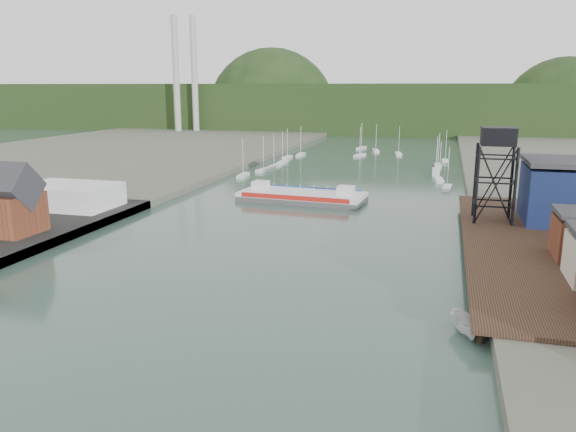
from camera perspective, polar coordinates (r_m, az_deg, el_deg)
The scene contains 10 objects.
ground at distance 55.93m, azimuth -15.01°, elevation -13.80°, with size 600.00×600.00×0.00m, color #324F48.
east_pier at distance 91.07m, azimuth 21.74°, elevation -2.48°, with size 14.00×70.00×2.45m.
harbor_building at distance 101.50m, azimuth -27.22°, elevation 0.96°, with size 12.20×8.20×8.90m.
white_shed at distance 118.20m, azimuth -21.32°, elevation 1.94°, with size 18.00×12.00×4.50m, color silver.
lift_tower at distance 101.28m, azimuth 20.55°, elevation 7.04°, with size 6.50×6.50×16.00m.
marina_sailboats at distance 184.52m, azimuth 7.30°, elevation 5.34°, with size 57.71×92.65×0.90m.
smokestacks at distance 305.31m, azimuth -10.39°, elevation 13.84°, with size 11.20×8.20×60.00m.
distant_hills at distance 345.51m, azimuth 10.75°, elevation 10.46°, with size 500.00×120.00×80.00m.
chain_ferry at distance 123.96m, azimuth 1.43°, elevation 2.04°, with size 28.14×12.96×3.95m.
motorboat at distance 60.91m, azimuth 17.60°, elevation -10.56°, with size 2.08×5.53×2.14m, color silver.
Camera 1 is at (26.51, -42.50, 24.87)m, focal length 35.00 mm.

